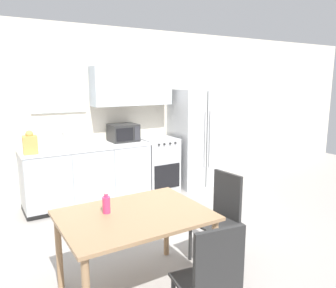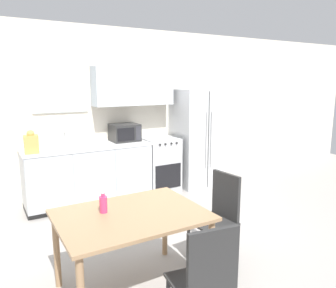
% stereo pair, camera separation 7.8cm
% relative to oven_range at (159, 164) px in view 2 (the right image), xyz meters
% --- Properties ---
extents(ground_plane, '(12.00, 12.00, 0.00)m').
position_rel_oven_range_xyz_m(ground_plane, '(-0.76, -1.64, -0.46)').
color(ground_plane, gray).
extents(wall_back, '(12.00, 0.38, 2.70)m').
position_rel_oven_range_xyz_m(wall_back, '(-0.72, 0.32, 0.95)').
color(wall_back, beige).
rests_on(wall_back, ground_plane).
extents(kitchen_counter, '(1.89, 0.63, 0.90)m').
position_rel_oven_range_xyz_m(kitchen_counter, '(-1.22, 0.01, -0.00)').
color(kitchen_counter, '#333333').
rests_on(kitchen_counter, ground_plane).
extents(oven_range, '(0.55, 0.64, 0.92)m').
position_rel_oven_range_xyz_m(oven_range, '(0.00, 0.00, 0.00)').
color(oven_range, '#B7BABC').
rests_on(oven_range, ground_plane).
extents(refrigerator, '(0.78, 0.72, 1.72)m').
position_rel_oven_range_xyz_m(refrigerator, '(0.75, -0.03, 0.40)').
color(refrigerator, silver).
rests_on(refrigerator, ground_plane).
extents(kitchen_sink, '(0.68, 0.43, 0.23)m').
position_rel_oven_range_xyz_m(kitchen_sink, '(-1.51, 0.02, 0.46)').
color(kitchen_sink, '#B7BABC').
rests_on(kitchen_sink, kitchen_counter).
extents(microwave, '(0.44, 0.37, 0.28)m').
position_rel_oven_range_xyz_m(microwave, '(-0.58, 0.10, 0.58)').
color(microwave, '#282828').
rests_on(microwave, kitchen_counter).
extents(coffee_mug, '(0.13, 0.09, 0.09)m').
position_rel_oven_range_xyz_m(coffee_mug, '(-1.07, -0.16, 0.49)').
color(coffee_mug, white).
rests_on(coffee_mug, kitchen_counter).
extents(grocery_bag_0, '(0.19, 0.17, 0.32)m').
position_rel_oven_range_xyz_m(grocery_bag_0, '(-2.02, -0.13, 0.58)').
color(grocery_bag_0, '#DB994C').
rests_on(grocery_bag_0, kitchen_counter).
extents(dining_table, '(1.24, 0.93, 0.74)m').
position_rel_oven_range_xyz_m(dining_table, '(-1.54, -2.31, 0.19)').
color(dining_table, '#997551').
rests_on(dining_table, ground_plane).
extents(dining_chair_near, '(0.45, 0.45, 0.93)m').
position_rel_oven_range_xyz_m(dining_chair_near, '(-1.36, -3.15, 0.08)').
color(dining_chair_near, '#282828').
rests_on(dining_chair_near, ground_plane).
extents(dining_chair_side, '(0.43, 0.43, 0.93)m').
position_rel_oven_range_xyz_m(dining_chair_side, '(-0.54, -2.28, 0.08)').
color(dining_chair_side, '#282828').
rests_on(dining_chair_side, ground_plane).
extents(drink_bottle, '(0.07, 0.07, 0.19)m').
position_rel_oven_range_xyz_m(drink_bottle, '(-1.73, -2.17, 0.36)').
color(drink_bottle, '#DB386B').
rests_on(drink_bottle, dining_table).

